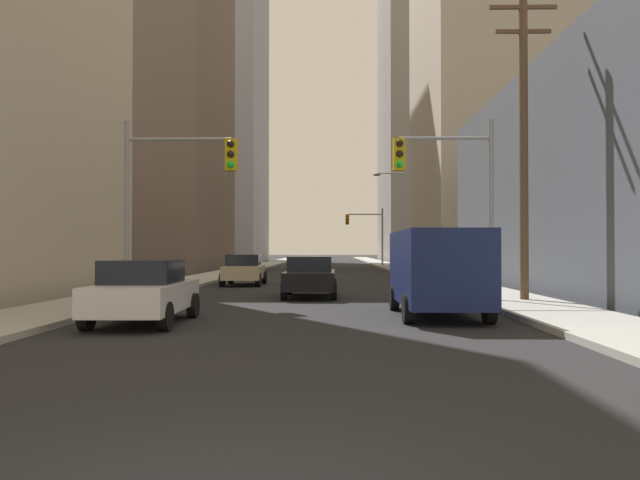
% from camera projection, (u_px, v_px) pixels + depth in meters
% --- Properties ---
extents(sidewalk_left, '(2.80, 160.00, 0.15)m').
position_uv_depth(sidewalk_left, '(245.00, 269.00, 54.09)').
color(sidewalk_left, '#9E9E99').
rests_on(sidewalk_left, ground).
extents(sidewalk_right, '(2.80, 160.00, 0.15)m').
position_uv_depth(sidewalk_right, '(401.00, 269.00, 53.83)').
color(sidewalk_right, '#9E9E99').
rests_on(sidewalk_right, ground).
extents(cargo_van_navy, '(2.16, 5.22, 2.26)m').
position_uv_depth(cargo_van_navy, '(437.00, 268.00, 16.51)').
color(cargo_van_navy, '#141E4C').
rests_on(cargo_van_navy, ground).
extents(sedan_white, '(1.95, 4.24, 1.52)m').
position_uv_depth(sedan_white, '(144.00, 291.00, 14.84)').
color(sedan_white, white).
rests_on(sedan_white, ground).
extents(sedan_black, '(1.95, 4.22, 1.52)m').
position_uv_depth(sedan_black, '(310.00, 276.00, 23.09)').
color(sedan_black, black).
rests_on(sedan_black, ground).
extents(sedan_beige, '(1.96, 4.27, 1.52)m').
position_uv_depth(sedan_beige, '(244.00, 270.00, 31.00)').
color(sedan_beige, '#C6B793').
rests_on(sedan_beige, ground).
extents(traffic_signal_near_left, '(3.73, 0.44, 6.00)m').
position_uv_depth(traffic_signal_near_left, '(175.00, 180.00, 20.51)').
color(traffic_signal_near_left, gray).
rests_on(traffic_signal_near_left, ground).
extents(traffic_signal_near_right, '(3.27, 0.44, 6.00)m').
position_uv_depth(traffic_signal_near_right, '(449.00, 181.00, 20.34)').
color(traffic_signal_near_right, gray).
rests_on(traffic_signal_near_right, ground).
extents(traffic_signal_far_right, '(3.89, 0.44, 6.00)m').
position_uv_depth(traffic_signal_far_right, '(366.00, 227.00, 64.29)').
color(traffic_signal_far_right, gray).
rests_on(traffic_signal_far_right, ground).
extents(utility_pole_right, '(2.20, 0.28, 10.31)m').
position_uv_depth(utility_pole_right, '(524.00, 137.00, 20.39)').
color(utility_pole_right, brown).
rests_on(utility_pole_right, ground).
extents(street_lamp_right, '(2.39, 0.32, 7.50)m').
position_uv_depth(street_lamp_right, '(400.00, 211.00, 45.21)').
color(street_lamp_right, gray).
rests_on(street_lamp_right, ground).
extents(building_left_mid_office, '(20.05, 18.09, 34.08)m').
position_uv_depth(building_left_mid_office, '(105.00, 75.00, 54.67)').
color(building_left_mid_office, '#66564C').
rests_on(building_left_mid_office, ground).
extents(building_left_far_tower, '(14.03, 20.11, 55.53)m').
position_uv_depth(building_left_far_tower, '(214.00, 71.00, 90.87)').
color(building_left_far_tower, '#93939E').
rests_on(building_left_far_tower, ground).
extents(building_right_mid_block, '(25.32, 18.48, 28.60)m').
position_uv_depth(building_right_mid_block, '(567.00, 107.00, 54.74)').
color(building_right_mid_block, '#B7A893').
rests_on(building_right_mid_block, ground).
extents(building_right_far_highrise, '(15.06, 24.72, 55.21)m').
position_uv_depth(building_right_far_highrise, '(432.00, 82.00, 96.11)').
color(building_right_far_highrise, gray).
rests_on(building_right_far_highrise, ground).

